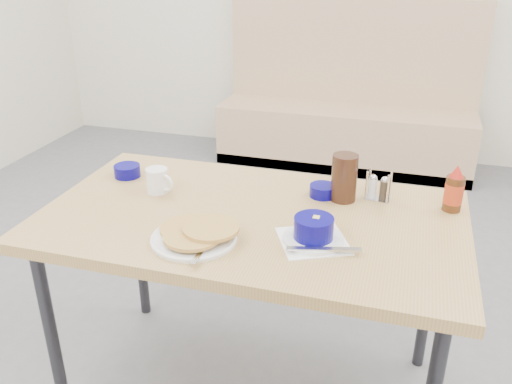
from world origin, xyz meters
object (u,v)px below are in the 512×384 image
(grits_setting, at_px, (314,232))
(syrup_bottle, at_px, (454,191))
(butter_bowl, at_px, (323,191))
(booth_bench, at_px, (346,118))
(pancake_plate, at_px, (196,235))
(dining_table, at_px, (251,231))
(condiment_caddy, at_px, (378,190))
(coffee_mug, at_px, (158,180))
(amber_tumbler, at_px, (344,178))
(creamer_bowl, at_px, (127,171))

(grits_setting, height_order, syrup_bottle, syrup_bottle)
(butter_bowl, relative_size, syrup_bottle, 0.58)
(booth_bench, xyz_separation_m, pancake_plate, (-0.11, -2.74, 0.43))
(dining_table, height_order, condiment_caddy, condiment_caddy)
(booth_bench, xyz_separation_m, coffee_mug, (-0.37, -2.46, 0.46))
(syrup_bottle, bearing_deg, pancake_plate, -150.09)
(syrup_bottle, bearing_deg, butter_bowl, -178.29)
(dining_table, xyz_separation_m, amber_tumbler, (0.28, 0.20, 0.15))
(dining_table, bearing_deg, pancake_plate, -118.34)
(coffee_mug, relative_size, condiment_caddy, 1.07)
(booth_bench, relative_size, grits_setting, 6.69)
(pancake_plate, bearing_deg, syrup_bottle, 29.91)
(pancake_plate, xyz_separation_m, grits_setting, (0.35, 0.09, 0.02))
(amber_tumbler, bearing_deg, creamer_bowl, -178.24)
(grits_setting, relative_size, syrup_bottle, 1.74)
(creamer_bowl, relative_size, condiment_caddy, 0.94)
(booth_bench, distance_m, pancake_plate, 2.78)
(dining_table, relative_size, creamer_bowl, 13.93)
(amber_tumbler, distance_m, condiment_caddy, 0.13)
(dining_table, xyz_separation_m, creamer_bowl, (-0.55, 0.18, 0.08))
(grits_setting, bearing_deg, booth_bench, 95.00)
(pancake_plate, distance_m, grits_setting, 0.36)
(creamer_bowl, bearing_deg, booth_bench, 76.77)
(booth_bench, distance_m, amber_tumbler, 2.40)
(pancake_plate, bearing_deg, grits_setting, 14.65)
(dining_table, bearing_deg, condiment_caddy, 31.31)
(creamer_bowl, height_order, amber_tumbler, amber_tumbler)
(booth_bench, bearing_deg, grits_setting, -85.00)
(coffee_mug, relative_size, butter_bowl, 1.21)
(butter_bowl, bearing_deg, creamer_bowl, -177.42)
(booth_bench, xyz_separation_m, condiment_caddy, (0.39, -2.30, 0.45))
(booth_bench, height_order, amber_tumbler, booth_bench)
(pancake_plate, relative_size, grits_setting, 0.98)
(butter_bowl, bearing_deg, pancake_plate, -126.94)
(booth_bench, bearing_deg, syrup_bottle, -74.52)
(amber_tumbler, distance_m, syrup_bottle, 0.36)
(booth_bench, xyz_separation_m, syrup_bottle, (0.64, -2.31, 0.48))
(coffee_mug, relative_size, syrup_bottle, 0.70)
(grits_setting, height_order, condiment_caddy, condiment_caddy)
(butter_bowl, bearing_deg, coffee_mug, -166.98)
(coffee_mug, relative_size, amber_tumbler, 0.68)
(grits_setting, distance_m, amber_tumbler, 0.33)
(dining_table, relative_size, pancake_plate, 5.00)
(coffee_mug, xyz_separation_m, grits_setting, (0.61, -0.20, -0.01))
(amber_tumbler, bearing_deg, coffee_mug, -169.13)
(coffee_mug, bearing_deg, butter_bowl, 13.02)
(grits_setting, relative_size, condiment_caddy, 2.67)
(coffee_mug, distance_m, amber_tumbler, 0.66)
(pancake_plate, bearing_deg, coffee_mug, 132.26)
(butter_bowl, xyz_separation_m, syrup_bottle, (0.44, 0.01, 0.05))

